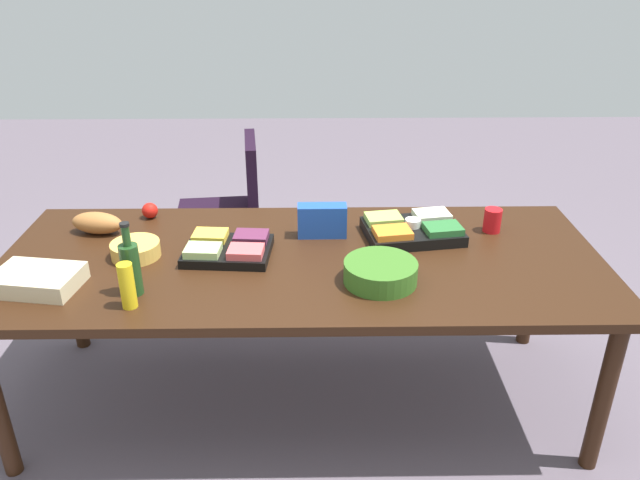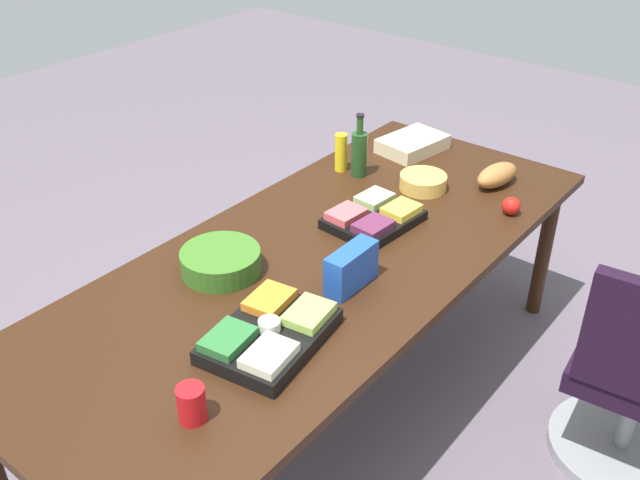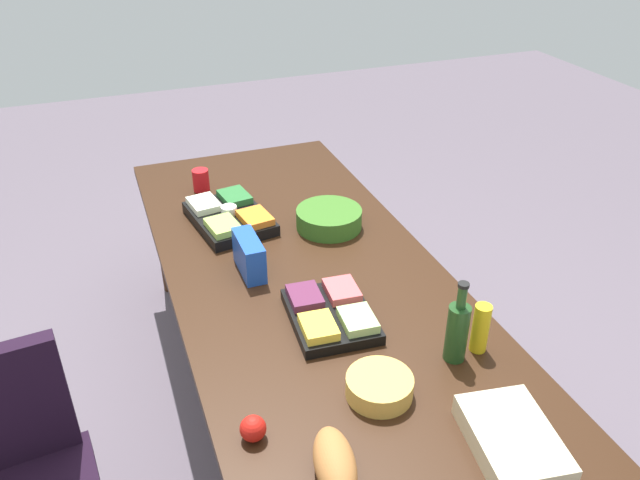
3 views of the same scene
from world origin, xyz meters
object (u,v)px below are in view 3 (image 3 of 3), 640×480
salad_bowl (329,219)px  bread_loaf (335,464)px  chip_bag_blue (249,255)px  chip_bowl (379,386)px  red_solo_cup (201,180)px  apple_red (253,428)px  veggie_tray (229,216)px  wine_bottle (457,330)px  conference_table (307,286)px  fruit_platter (331,313)px  mustard_bottle (481,328)px  sheet_cake (512,440)px

salad_bowl → bread_loaf: (-1.25, 0.47, 0.01)m
chip_bag_blue → chip_bowl: bearing=-166.4°
red_solo_cup → bread_loaf: bearing=179.7°
salad_bowl → apple_red: 1.23m
bread_loaf → veggie_tray: 1.44m
chip_bag_blue → wine_bottle: 0.88m
conference_table → chip_bowl: size_ratio=12.42×
red_solo_cup → veggie_tray: red_solo_cup is taller
veggie_tray → chip_bowl: (-1.20, -0.18, -0.00)m
bread_loaf → chip_bowl: 0.33m
chip_bag_blue → fruit_platter: (-0.41, -0.19, -0.04)m
salad_bowl → red_solo_cup: size_ratio=2.65×
conference_table → bread_loaf: bread_loaf is taller
mustard_bottle → fruit_platter: 0.52m
chip_bowl → salad_bowl: bearing=-12.7°
mustard_bottle → red_solo_cup: (1.50, 0.63, -0.03)m
mustard_bottle → veggie_tray: bearing=27.0°
mustard_bottle → red_solo_cup: mustard_bottle is taller
chip_bag_blue → fruit_platter: chip_bag_blue is taller
fruit_platter → veggie_tray: 0.83m
red_solo_cup → sheet_cake: (-1.90, -0.48, -0.02)m
red_solo_cup → chip_bowl: 1.60m
salad_bowl → veggie_tray: bearing=65.3°
chip_bag_blue → bread_loaf: 1.03m
conference_table → mustard_bottle: mustard_bottle is taller
mustard_bottle → wine_bottle: (-0.01, 0.10, 0.02)m
chip_bag_blue → chip_bowl: size_ratio=1.07×
bread_loaf → veggie_tray: (1.44, -0.06, -0.01)m
conference_table → chip_bag_blue: bearing=66.1°
conference_table → salad_bowl: size_ratio=8.81×
chip_bag_blue → salad_bowl: bearing=-62.3°
chip_bag_blue → fruit_platter: bearing=-155.4°
sheet_cake → veggie_tray: 1.58m
veggie_tray → wine_bottle: bearing=-157.2°
conference_table → apple_red: (-0.74, 0.42, 0.10)m
chip_bowl → apple_red: bearing=94.4°
apple_red → sheet_cake: bearing=-113.4°
sheet_cake → chip_bowl: 0.41m
fruit_platter → veggie_tray: bearing=11.8°
salad_bowl → red_solo_cup: red_solo_cup is taller
conference_table → veggie_tray: size_ratio=5.56×
salad_bowl → sheet_cake: (-1.33, -0.03, -0.01)m
veggie_tray → bread_loaf: bearing=177.6°
mustard_bottle → red_solo_cup: size_ratio=1.62×
salad_bowl → chip_bowl: bearing=167.3°
red_solo_cup → sheet_cake: 1.96m
fruit_platter → chip_bowl: fruit_platter is taller
mustard_bottle → bread_loaf: size_ratio=0.74×
sheet_cake → wine_bottle: bearing=-7.0°
sheet_cake → chip_bag_blue: bearing=21.9°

